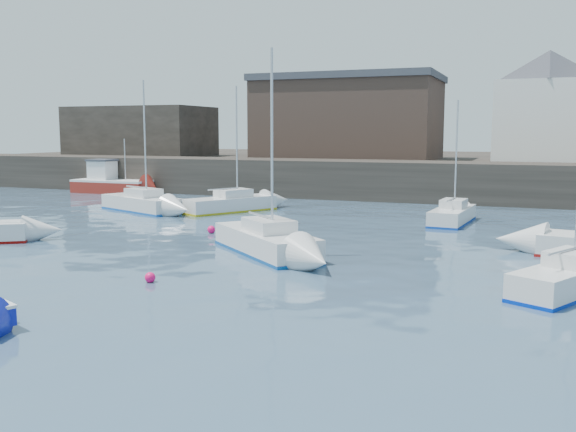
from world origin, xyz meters
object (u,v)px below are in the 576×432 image
(sailboat_b, at_px, (266,241))
(sailboat_c, at_px, (567,278))
(fishing_boat, at_px, (111,182))
(sailboat_h, at_px, (230,203))
(sailboat_e, at_px, (142,203))
(sailboat_f, at_px, (452,215))
(buoy_near, at_px, (150,282))
(buoy_mid, at_px, (520,294))
(buoy_far, at_px, (211,233))

(sailboat_b, xyz_separation_m, sailboat_c, (11.98, -2.88, -0.05))
(fishing_boat, bearing_deg, sailboat_b, -41.52)
(fishing_boat, height_order, sailboat_c, sailboat_c)
(sailboat_h, bearing_deg, sailboat_e, -160.72)
(fishing_boat, relative_size, sailboat_f, 1.00)
(fishing_boat, xyz_separation_m, sailboat_b, (23.66, -20.95, -0.34))
(sailboat_e, xyz_separation_m, buoy_near, (11.99, -17.29, -0.56))
(sailboat_b, height_order, buoy_mid, sailboat_b)
(sailboat_c, distance_m, buoy_mid, 1.62)
(fishing_boat, distance_m, buoy_near, 35.13)
(sailboat_c, bearing_deg, sailboat_e, 151.91)
(sailboat_c, height_order, sailboat_h, sailboat_h)
(sailboat_b, xyz_separation_m, buoy_near, (-1.71, -6.46, -0.57))
(sailboat_h, distance_m, buoy_mid, 24.73)
(sailboat_e, height_order, buoy_near, sailboat_e)
(sailboat_e, height_order, sailboat_f, sailboat_e)
(sailboat_c, relative_size, sailboat_h, 0.81)
(buoy_far, bearing_deg, buoy_near, -73.20)
(sailboat_b, bearing_deg, buoy_far, 139.54)
(sailboat_b, xyz_separation_m, sailboat_h, (-8.09, 12.80, -0.03))
(sailboat_f, bearing_deg, fishing_boat, 164.44)
(sailboat_c, height_order, buoy_near, sailboat_c)
(buoy_mid, bearing_deg, sailboat_h, 138.94)
(sailboat_f, distance_m, buoy_near, 20.70)
(sailboat_f, height_order, buoy_mid, sailboat_f)
(fishing_boat, height_order, buoy_near, fishing_boat)
(buoy_near, bearing_deg, buoy_far, 106.80)
(fishing_boat, distance_m, sailboat_f, 31.24)
(buoy_far, bearing_deg, sailboat_e, 142.90)
(sailboat_b, xyz_separation_m, sailboat_f, (6.43, 12.57, -0.07))
(sailboat_c, distance_m, sailboat_h, 25.46)
(fishing_boat, bearing_deg, buoy_near, -51.30)
(sailboat_f, height_order, sailboat_h, sailboat_h)
(fishing_boat, xyz_separation_m, sailboat_h, (15.58, -8.15, -0.37))
(buoy_near, bearing_deg, sailboat_f, 66.84)
(buoy_near, xyz_separation_m, buoy_far, (-3.22, 10.65, 0.00))
(sailboat_e, relative_size, buoy_far, 20.84)
(buoy_far, bearing_deg, sailboat_b, -40.46)
(buoy_near, relative_size, buoy_far, 0.92)
(sailboat_e, bearing_deg, buoy_mid, -30.49)
(sailboat_h, height_order, buoy_near, sailboat_h)
(sailboat_f, height_order, buoy_near, sailboat_f)
(sailboat_e, xyz_separation_m, buoy_far, (8.78, -6.64, -0.56))
(fishing_boat, xyz_separation_m, sailboat_e, (9.96, -10.11, -0.35))
(sailboat_f, bearing_deg, buoy_near, -113.16)
(sailboat_c, xyz_separation_m, buoy_near, (-13.69, -3.58, -0.52))
(buoy_mid, bearing_deg, buoy_far, 153.72)
(buoy_near, bearing_deg, sailboat_c, 14.66)
(sailboat_h, height_order, buoy_far, sailboat_h)
(sailboat_f, distance_m, buoy_far, 14.11)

